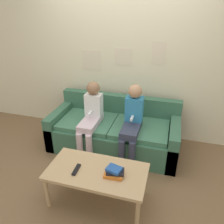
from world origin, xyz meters
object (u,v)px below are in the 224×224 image
at_px(couch, 114,132).
at_px(tv_remote, 76,170).
at_px(person_left, 91,115).
at_px(coffee_table, 97,174).
at_px(person_right, 132,120).

height_order(couch, tv_remote, couch).
xyz_separation_m(couch, person_left, (-0.30, -0.19, 0.34)).
bearing_deg(coffee_table, person_left, 114.19).
relative_size(coffee_table, person_right, 1.00).
distance_m(person_right, tv_remote, 1.06).
relative_size(coffee_table, tv_remote, 6.27).
height_order(coffee_table, person_left, person_left).
relative_size(person_left, person_right, 0.98).
bearing_deg(person_right, coffee_table, -102.53).
bearing_deg(couch, person_left, -147.33).
relative_size(coffee_table, person_left, 1.01).
xyz_separation_m(person_right, tv_remote, (-0.41, -0.96, -0.16)).
bearing_deg(coffee_table, couch, 95.49).
xyz_separation_m(coffee_table, tv_remote, (-0.21, -0.06, 0.06)).
bearing_deg(tv_remote, person_left, 98.81).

